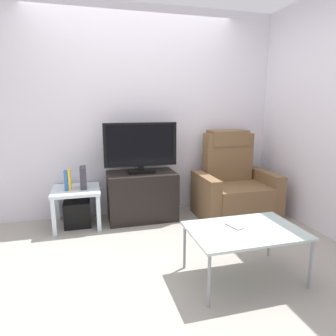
# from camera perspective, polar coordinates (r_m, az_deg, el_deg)

# --- Properties ---
(ground_plane) EXTENTS (6.40, 6.40, 0.00)m
(ground_plane) POSITION_cam_1_polar(r_m,az_deg,el_deg) (3.12, -2.27, -14.80)
(ground_plane) COLOR #9E998E
(wall_back) EXTENTS (6.40, 0.06, 2.60)m
(wall_back) POSITION_cam_1_polar(r_m,az_deg,el_deg) (3.90, -6.23, 10.30)
(wall_back) COLOR silver
(wall_back) RESTS_ON ground
(wall_side) EXTENTS (0.06, 4.48, 2.60)m
(wall_side) POSITION_cam_1_polar(r_m,az_deg,el_deg) (3.70, 27.64, 8.96)
(wall_side) COLOR silver
(wall_side) RESTS_ON ground
(tv_stand) EXTENTS (0.83, 0.49, 0.59)m
(tv_stand) POSITION_cam_1_polar(r_m,az_deg,el_deg) (3.77, -4.99, -5.26)
(tv_stand) COLOR black
(tv_stand) RESTS_ON ground
(television) EXTENTS (0.89, 0.20, 0.61)m
(television) POSITION_cam_1_polar(r_m,az_deg,el_deg) (3.65, -5.21, 4.09)
(television) COLOR black
(television) RESTS_ON tv_stand
(recliner_armchair) EXTENTS (0.98, 0.78, 1.08)m
(recliner_armchair) POSITION_cam_1_polar(r_m,az_deg,el_deg) (3.97, 12.35, -3.45)
(recliner_armchair) COLOR brown
(recliner_armchair) RESTS_ON ground
(side_table) EXTENTS (0.54, 0.54, 0.45)m
(side_table) POSITION_cam_1_polar(r_m,az_deg,el_deg) (3.67, -17.06, -4.83)
(side_table) COLOR silver
(side_table) RESTS_ON ground
(subwoofer_box) EXTENTS (0.30, 0.30, 0.30)m
(subwoofer_box) POSITION_cam_1_polar(r_m,az_deg,el_deg) (3.74, -16.84, -8.21)
(subwoofer_box) COLOR black
(subwoofer_box) RESTS_ON ground
(book_leftmost) EXTENTS (0.04, 0.10, 0.22)m
(book_leftmost) POSITION_cam_1_polar(r_m,az_deg,el_deg) (3.61, -18.82, -2.23)
(book_leftmost) COLOR #3366B2
(book_leftmost) RESTS_ON side_table
(book_middle) EXTENTS (0.03, 0.11, 0.24)m
(book_middle) POSITION_cam_1_polar(r_m,az_deg,el_deg) (3.61, -18.22, -2.08)
(book_middle) COLOR gold
(book_middle) RESTS_ON side_table
(game_console) EXTENTS (0.07, 0.20, 0.25)m
(game_console) POSITION_cam_1_polar(r_m,az_deg,el_deg) (3.63, -15.82, -1.75)
(game_console) COLOR #333338
(game_console) RESTS_ON side_table
(coffee_table) EXTENTS (0.90, 0.60, 0.43)m
(coffee_table) POSITION_cam_1_polar(r_m,az_deg,el_deg) (2.54, 14.43, -11.79)
(coffee_table) COLOR #B2C6C1
(coffee_table) RESTS_ON ground
(cell_phone) EXTENTS (0.11, 0.16, 0.01)m
(cell_phone) POSITION_cam_1_polar(r_m,az_deg,el_deg) (2.56, 12.53, -10.73)
(cell_phone) COLOR #B7B7BC
(cell_phone) RESTS_ON coffee_table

